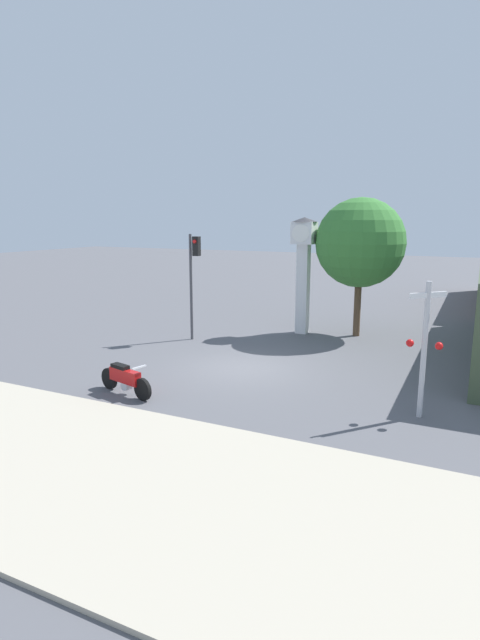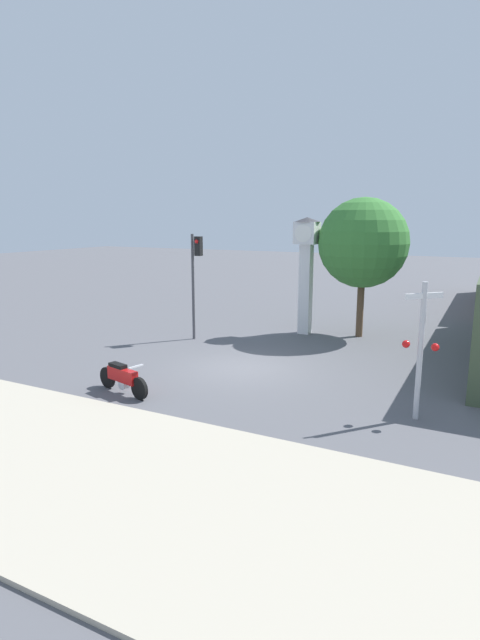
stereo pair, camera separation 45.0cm
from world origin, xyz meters
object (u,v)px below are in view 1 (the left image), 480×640
Objects in this scene: clock_tower at (304,258)px; railroad_crossing_signal at (424,344)px; motorcycle at (125,379)px; traffic_light at (194,268)px; street_tree at (360,243)px.

clock_tower is 10.18m from railroad_crossing_signal.
railroad_crossing_signal is at bearing 27.74° from motorcycle.
traffic_light is (-1.69, 6.83, 2.61)m from motorcycle.
clock_tower is at bearing 126.48° from railroad_crossing_signal.
street_tree is (-3.63, 8.62, 2.13)m from railroad_crossing_signal.
motorcycle is at bearing -101.60° from clock_tower.
street_tree is (4.43, 10.58, 3.62)m from motorcycle.
clock_tower is at bearing 40.68° from traffic_light.
railroad_crossing_signal reaches higher than motorcycle.
motorcycle is at bearing -112.71° from street_tree.
street_tree reaches higher than clock_tower.
street_tree reaches higher than motorcycle.
traffic_light is 7.25m from street_tree.
street_tree is at bearing 81.37° from motorcycle.
traffic_light reaches higher than motorcycle.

